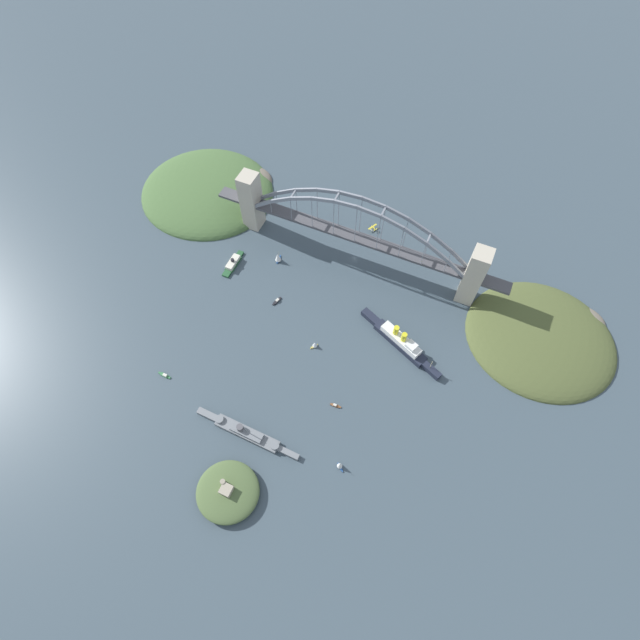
# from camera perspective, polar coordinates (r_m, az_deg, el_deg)

# --- Properties ---
(ground_plane) EXTENTS (1400.00, 1400.00, 0.00)m
(ground_plane) POSITION_cam_1_polar(r_m,az_deg,el_deg) (452.94, 4.12, 7.34)
(ground_plane) COLOR #3D4C56
(harbor_arch_bridge) EXTENTS (273.59, 17.15, 73.30)m
(harbor_arch_bridge) POSITION_cam_1_polar(r_m,az_deg,el_deg) (428.41, 4.39, 9.98)
(harbor_arch_bridge) COLOR #BCB29E
(harbor_arch_bridge) RESTS_ON ground
(headland_west_shore) EXTENTS (124.93, 115.66, 22.03)m
(headland_west_shore) POSITION_cam_1_polar(r_m,az_deg,el_deg) (445.79, 24.85, -1.97)
(headland_west_shore) COLOR #4C562D
(headland_west_shore) RESTS_ON ground
(headland_east_shore) EXTENTS (135.99, 128.49, 26.36)m
(headland_east_shore) POSITION_cam_1_polar(r_m,az_deg,el_deg) (521.79, -12.95, 14.60)
(headland_east_shore) COLOR #476638
(headland_east_shore) RESTS_ON ground
(ocean_liner) EXTENTS (80.84, 39.55, 19.69)m
(ocean_liner) POSITION_cam_1_polar(r_m,az_deg,el_deg) (402.68, 9.50, -2.49)
(ocean_liner) COLOR #1E2333
(ocean_liner) RESTS_ON ground
(naval_cruiser) EXTENTS (86.40, 10.15, 16.39)m
(naval_cruiser) POSITION_cam_1_polar(r_m,az_deg,el_deg) (373.59, -8.76, -13.08)
(naval_cruiser) COLOR slate
(naval_cruiser) RESTS_ON ground
(harbor_ferry_steamer) EXTENTS (7.92, 31.75, 7.70)m
(harbor_ferry_steamer) POSITION_cam_1_polar(r_m,az_deg,el_deg) (452.44, -10.30, 6.67)
(harbor_ferry_steamer) COLOR #23512D
(harbor_ferry_steamer) RESTS_ON ground
(fort_island_mid_harbor) EXTENTS (45.05, 43.93, 13.89)m
(fort_island_mid_harbor) POSITION_cam_1_polar(r_m,az_deg,el_deg) (362.76, -10.90, -19.38)
(fort_island_mid_harbor) COLOR #4C6038
(fort_island_mid_harbor) RESTS_ON ground
(seaplane_taxiing_near_bridge) EXTENTS (8.18, 10.07, 4.75)m
(seaplane_taxiing_near_bridge) POSITION_cam_1_polar(r_m,az_deg,el_deg) (475.96, 6.31, 10.82)
(seaplane_taxiing_near_bridge) COLOR #B7B7B2
(seaplane_taxiing_near_bridge) RESTS_ON ground
(seaplane_second_in_formation) EXTENTS (8.33, 9.62, 5.16)m
(seaplane_second_in_formation) POSITION_cam_1_polar(r_m,az_deg,el_deg) (457.99, 10.83, 7.38)
(seaplane_second_in_formation) COLOR #B7B7B2
(seaplane_second_in_formation) RESTS_ON ground
(small_boat_0) EXTENTS (6.72, 5.98, 8.86)m
(small_boat_0) POSITION_cam_1_polar(r_m,az_deg,el_deg) (361.71, 2.38, -16.85)
(small_boat_0) COLOR #234C8C
(small_boat_0) RESTS_ON ground
(small_boat_1) EXTENTS (5.76, 6.88, 6.85)m
(small_boat_1) POSITION_cam_1_polar(r_m,az_deg,el_deg) (398.05, -0.62, -2.92)
(small_boat_1) COLOR gold
(small_boat_1) RESTS_ON ground
(small_boat_2) EXTENTS (8.80, 2.58, 2.14)m
(small_boat_2) POSITION_cam_1_polar(r_m,az_deg,el_deg) (378.87, 1.84, -10.11)
(small_boat_2) COLOR brown
(small_boat_2) RESTS_ON ground
(small_boat_3) EXTENTS (6.08, 9.97, 11.69)m
(small_boat_3) POSITION_cam_1_polar(r_m,az_deg,el_deg) (447.31, -5.02, 7.46)
(small_boat_3) COLOR #234C8C
(small_boat_3) RESTS_ON ground
(small_boat_4) EXTENTS (11.38, 3.03, 2.32)m
(small_boat_4) POSITION_cam_1_polar(r_m,az_deg,el_deg) (408.10, -17.97, -6.26)
(small_boat_4) COLOR #2D6B3D
(small_boat_4) RESTS_ON ground
(small_boat_5) EXTENTS (4.58, 10.56, 2.25)m
(small_boat_5) POSITION_cam_1_polar(r_m,az_deg,el_deg) (424.62, -5.13, 2.28)
(small_boat_5) COLOR black
(small_boat_5) RESTS_ON ground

